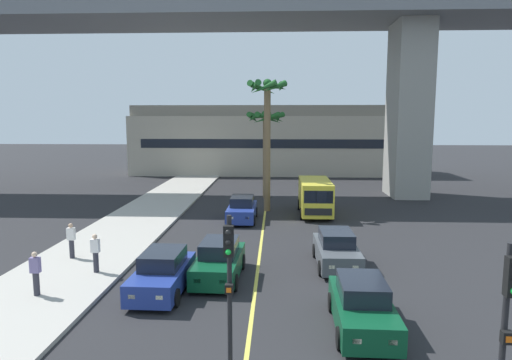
# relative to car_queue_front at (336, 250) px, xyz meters

# --- Properties ---
(sidewalk_left) EXTENTS (4.80, 80.00, 0.15)m
(sidewalk_left) POSITION_rel_car_queue_front_xyz_m (-11.46, -0.31, -0.65)
(sidewalk_left) COLOR #ADA89E
(sidewalk_left) RESTS_ON ground
(lane_stripe_center) EXTENTS (0.14, 56.00, 0.01)m
(lane_stripe_center) POSITION_rel_car_queue_front_xyz_m (-3.46, 7.69, -0.72)
(lane_stripe_center) COLOR #DBCC4C
(lane_stripe_center) RESTS_ON ground
(bridge_overpass) EXTENTS (82.97, 8.00, 18.48)m
(bridge_overpass) POSITION_rel_car_queue_front_xyz_m (-2.39, 18.85, 14.16)
(bridge_overpass) COLOR slate
(bridge_overpass) RESTS_ON ground
(pier_building_backdrop) EXTENTS (32.14, 8.04, 7.97)m
(pier_building_backdrop) POSITION_rel_car_queue_front_xyz_m (-3.46, 34.58, 3.20)
(pier_building_backdrop) COLOR #BCB29E
(pier_building_backdrop) RESTS_ON ground
(car_queue_front) EXTENTS (1.87, 4.12, 1.56)m
(car_queue_front) POSITION_rel_car_queue_front_xyz_m (0.00, 0.00, 0.00)
(car_queue_front) COLOR #4C5156
(car_queue_front) RESTS_ON ground
(car_queue_second) EXTENTS (1.86, 4.11, 1.56)m
(car_queue_second) POSITION_rel_car_queue_front_xyz_m (-4.87, 8.73, 0.00)
(car_queue_second) COLOR navy
(car_queue_second) RESTS_ON ground
(car_queue_third) EXTENTS (1.92, 4.14, 1.56)m
(car_queue_third) POSITION_rel_car_queue_front_xyz_m (-6.93, -3.38, 0.00)
(car_queue_third) COLOR navy
(car_queue_third) RESTS_ON ground
(car_queue_fourth) EXTENTS (1.91, 4.14, 1.56)m
(car_queue_fourth) POSITION_rel_car_queue_front_xyz_m (0.01, -6.08, 0.00)
(car_queue_fourth) COLOR #0C4728
(car_queue_fourth) RESTS_ON ground
(car_queue_fifth) EXTENTS (1.95, 4.16, 1.56)m
(car_queue_fifth) POSITION_rel_car_queue_front_xyz_m (-5.00, -1.82, 0.00)
(car_queue_fifth) COLOR #0C4728
(car_queue_fifth) RESTS_ON ground
(delivery_van) EXTENTS (2.16, 5.25, 2.36)m
(delivery_van) POSITION_rel_car_queue_front_xyz_m (-0.06, 10.79, 0.57)
(delivery_van) COLOR yellow
(delivery_van) RESTS_ON ground
(traffic_light_median_near) EXTENTS (0.24, 0.37, 4.20)m
(traffic_light_median_near) POSITION_rel_car_queue_front_xyz_m (-3.80, -9.06, 1.99)
(traffic_light_median_near) COLOR black
(traffic_light_median_near) RESTS_ON ground
(traffic_light_right_far_corner) EXTENTS (0.24, 0.37, 4.20)m
(traffic_light_right_far_corner) POSITION_rel_car_queue_front_xyz_m (1.70, -11.25, 1.99)
(traffic_light_right_far_corner) COLOR black
(traffic_light_right_far_corner) RESTS_ON ground
(palm_tree_near_median) EXTENTS (2.86, 2.93, 9.19)m
(palm_tree_near_median) POSITION_rel_car_queue_front_xyz_m (-3.35, 11.93, 6.18)
(palm_tree_near_median) COLOR brown
(palm_tree_near_median) RESTS_ON ground
(palm_tree_mid_median) EXTENTS (3.21, 3.29, 7.14)m
(palm_tree_mid_median) POSITION_rel_car_queue_front_xyz_m (-3.63, 17.54, 5.23)
(palm_tree_mid_median) COLOR brown
(palm_tree_mid_median) RESTS_ON ground
(pedestrian_near_crosswalk) EXTENTS (0.34, 0.22, 1.62)m
(pedestrian_near_crosswalk) POSITION_rel_car_queue_front_xyz_m (-10.16, -1.73, 0.28)
(pedestrian_near_crosswalk) COLOR #2D2D38
(pedestrian_near_crosswalk) RESTS_ON sidewalk_left
(pedestrian_mid_block) EXTENTS (0.34, 0.22, 1.62)m
(pedestrian_mid_block) POSITION_rel_car_queue_front_xyz_m (-11.32, -4.28, 0.28)
(pedestrian_mid_block) COLOR #2D2D38
(pedestrian_mid_block) RESTS_ON sidewalk_left
(pedestrian_far_along) EXTENTS (0.34, 0.22, 1.62)m
(pedestrian_far_along) POSITION_rel_car_queue_front_xyz_m (-12.03, 0.11, 0.28)
(pedestrian_far_along) COLOR #2D2D38
(pedestrian_far_along) RESTS_ON sidewalk_left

